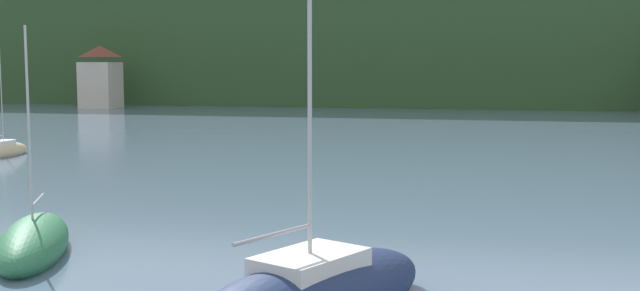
# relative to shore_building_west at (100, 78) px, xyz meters

# --- Properties ---
(wooded_hillside) EXTENTS (352.00, 52.20, 41.60)m
(wooded_hillside) POSITION_rel_shore_building_west_xyz_m (68.04, 36.02, 3.82)
(wooded_hillside) COLOR #2D4C28
(wooded_hillside) RESTS_ON ground_plane
(shore_building_west) EXTENTS (4.32, 4.24, 7.63)m
(shore_building_west) POSITION_rel_shore_building_west_xyz_m (0.00, 0.00, 0.00)
(shore_building_west) COLOR beige
(shore_building_west) RESTS_ON ground_plane
(sailboat_mid_3) EXTENTS (4.16, 6.36, 7.17)m
(sailboat_mid_3) POSITION_rel_shore_building_west_xyz_m (33.80, -68.14, -3.35)
(sailboat_mid_3) COLOR #2D754C
(sailboat_mid_3) RESTS_ON ground_plane
(sailboat_far_5) EXTENTS (1.30, 4.40, 6.81)m
(sailboat_far_5) POSITION_rel_shore_building_west_xyz_m (18.18, -46.61, -3.40)
(sailboat_far_5) COLOR #CCBC8E
(sailboat_far_5) RESTS_ON ground_plane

